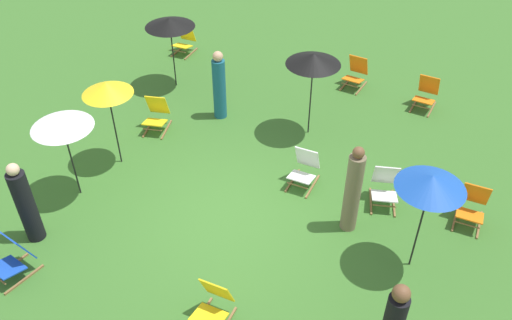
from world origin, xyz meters
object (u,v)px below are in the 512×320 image
object	(u,v)px
umbrella_0	(432,182)
umbrella_4	(107,88)
deckchair_7	(304,169)
deckchair_5	(356,73)
umbrella_3	(313,59)
person_3	(353,191)
deckchair_11	(14,258)
deckchair_6	(472,206)
deckchair_10	(184,40)
deckchair_3	(213,305)
person_1	(219,86)
umbrella_1	(170,22)
umbrella_2	(61,122)
deckchair_1	(156,115)
person_2	(26,205)
deckchair_4	(385,187)
deckchair_2	(426,94)

from	to	relation	value
umbrella_0	umbrella_4	world-z (taller)	umbrella_0
deckchair_7	deckchair_5	bearing A→B (deg)	92.71
umbrella_3	person_3	distance (m)	3.22
deckchair_11	deckchair_6	bearing A→B (deg)	44.60
deckchair_6	deckchair_10	size ratio (longest dim) A/B	1.00
umbrella_4	deckchair_3	bearing A→B (deg)	-35.19
umbrella_0	umbrella_3	bearing A→B (deg)	135.65
umbrella_3	deckchair_11	bearing A→B (deg)	-116.56
deckchair_3	deckchair_5	xyz separation A→B (m)	(-0.14, 7.84, 0.00)
deckchair_11	umbrella_3	xyz separation A→B (m)	(2.98, 5.96, 1.51)
deckchair_5	umbrella_0	size ratio (longest dim) A/B	0.42
deckchair_7	person_1	bearing A→B (deg)	151.74
deckchair_3	umbrella_1	size ratio (longest dim) A/B	0.45
deckchair_7	person_3	world-z (taller)	person_3
umbrella_0	umbrella_4	bearing A→B (deg)	178.20
deckchair_5	umbrella_3	world-z (taller)	umbrella_3
deckchair_7	umbrella_2	xyz separation A→B (m)	(-3.93, -2.20, 1.35)
deckchair_1	deckchair_3	xyz separation A→B (m)	(3.71, -4.01, 0.00)
person_1	person_3	distance (m)	4.50
deckchair_5	deckchair_7	size ratio (longest dim) A/B	1.00
deckchair_3	umbrella_2	world-z (taller)	umbrella_2
deckchair_1	umbrella_2	world-z (taller)	umbrella_2
deckchair_3	umbrella_0	bearing A→B (deg)	43.18
deckchair_6	deckchair_10	world-z (taller)	same
deckchair_1	deckchair_7	size ratio (longest dim) A/B	1.03
deckchair_6	deckchair_10	distance (m)	9.15
umbrella_3	person_3	bearing A→B (deg)	-55.16
deckchair_10	umbrella_0	xyz separation A→B (m)	(7.65, -5.14, 1.51)
person_2	person_3	bearing A→B (deg)	-51.55
deckchair_7	umbrella_3	size ratio (longest dim) A/B	0.42
deckchair_1	deckchair_4	world-z (taller)	same
deckchair_10	person_1	bearing A→B (deg)	-47.14
deckchair_6	person_2	distance (m)	8.03
deckchair_11	person_2	bearing A→B (deg)	123.26
deckchair_3	umbrella_2	distance (m)	4.34
deckchair_3	person_1	world-z (taller)	person_1
deckchair_6	umbrella_0	size ratio (longest dim) A/B	0.42
umbrella_4	person_1	distance (m)	2.88
deckchair_1	deckchair_2	world-z (taller)	same
deckchair_6	umbrella_2	size ratio (longest dim) A/B	0.45
person_2	person_3	distance (m)	5.72
umbrella_0	umbrella_2	size ratio (longest dim) A/B	1.09
umbrella_0	person_1	size ratio (longest dim) A/B	1.18
deckchair_3	deckchair_6	size ratio (longest dim) A/B	1.00
deckchair_4	deckchair_10	world-z (taller)	same
deckchair_1	deckchair_3	distance (m)	5.47
deckchair_11	person_3	world-z (taller)	person_3
deckchair_1	deckchair_3	bearing A→B (deg)	-62.62
deckchair_7	umbrella_3	distance (m)	2.35
umbrella_1	person_2	distance (m)	5.82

